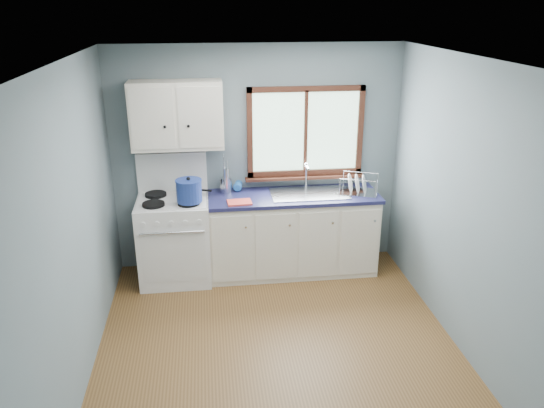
{
  "coord_description": "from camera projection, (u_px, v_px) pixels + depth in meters",
  "views": [
    {
      "loc": [
        -0.55,
        -3.89,
        2.9
      ],
      "look_at": [
        0.05,
        0.9,
        1.05
      ],
      "focal_mm": 35.0,
      "sensor_mm": 36.0,
      "label": 1
    }
  ],
  "objects": [
    {
      "name": "stockpot",
      "position": [
        189.0,
        191.0,
        5.45
      ],
      "size": [
        0.35,
        0.35,
        0.27
      ],
      "rotation": [
        0.0,
        0.0,
        0.36
      ],
      "color": "navy",
      "rests_on": "gas_range"
    },
    {
      "name": "dish_rack",
      "position": [
        358.0,
        188.0,
        5.84
      ],
      "size": [
        0.49,
        0.44,
        0.21
      ],
      "rotation": [
        0.0,
        0.0,
        -0.39
      ],
      "color": "silver",
      "rests_on": "countertop"
    },
    {
      "name": "countertop",
      "position": [
        293.0,
        196.0,
        5.81
      ],
      "size": [
        1.89,
        0.64,
        0.04
      ],
      "primitive_type": "cube",
      "color": "#18193E",
      "rests_on": "base_cabinets"
    },
    {
      "name": "wall_right",
      "position": [
        469.0,
        212.0,
        4.45
      ],
      "size": [
        0.02,
        3.6,
        2.5
      ],
      "primitive_type": "cube",
      "color": "slate",
      "rests_on": "ground"
    },
    {
      "name": "wall_left",
      "position": [
        73.0,
        231.0,
        4.07
      ],
      "size": [
        0.02,
        3.6,
        2.5
      ],
      "primitive_type": "cube",
      "color": "slate",
      "rests_on": "ground"
    },
    {
      "name": "wall_front",
      "position": [
        331.0,
        364.0,
        2.58
      ],
      "size": [
        3.2,
        0.02,
        2.5
      ],
      "primitive_type": "cube",
      "color": "slate",
      "rests_on": "ground"
    },
    {
      "name": "upper_cabinets",
      "position": [
        177.0,
        115.0,
        5.47
      ],
      "size": [
        0.95,
        0.35,
        0.7
      ],
      "color": "silver",
      "rests_on": "wall_back"
    },
    {
      "name": "ceiling",
      "position": [
        281.0,
        59.0,
        3.81
      ],
      "size": [
        3.2,
        3.6,
        0.02
      ],
      "primitive_type": "cube",
      "color": "white",
      "rests_on": "wall_back"
    },
    {
      "name": "thermos",
      "position": [
        226.0,
        181.0,
        5.79
      ],
      "size": [
        0.08,
        0.08,
        0.29
      ],
      "primitive_type": "cylinder",
      "rotation": [
        0.0,
        0.0,
        -0.27
      ],
      "color": "silver",
      "rests_on": "countertop"
    },
    {
      "name": "dish_towel",
      "position": [
        239.0,
        202.0,
        5.55
      ],
      "size": [
        0.26,
        0.2,
        0.02
      ],
      "primitive_type": "cube",
      "rotation": [
        0.0,
        0.0,
        0.06
      ],
      "color": "#E3473A",
      "rests_on": "countertop"
    },
    {
      "name": "base_cabinets",
      "position": [
        292.0,
        237.0,
        5.98
      ],
      "size": [
        1.85,
        0.6,
        0.88
      ],
      "color": "silver",
      "rests_on": "floor"
    },
    {
      "name": "gas_range",
      "position": [
        175.0,
        237.0,
        5.78
      ],
      "size": [
        0.76,
        0.69,
        1.36
      ],
      "color": "white",
      "rests_on": "floor"
    },
    {
      "name": "wall_back",
      "position": [
        257.0,
        159.0,
        5.93
      ],
      "size": [
        3.2,
        0.02,
        2.5
      ],
      "primitive_type": "cube",
      "color": "slate",
      "rests_on": "ground"
    },
    {
      "name": "window",
      "position": [
        305.0,
        138.0,
        5.88
      ],
      "size": [
        1.36,
        0.1,
        1.03
      ],
      "color": "#9EC6A8",
      "rests_on": "wall_back"
    },
    {
      "name": "floor",
      "position": [
        279.0,
        351.0,
        4.71
      ],
      "size": [
        3.2,
        3.6,
        0.02
      ],
      "primitive_type": "cube",
      "color": "brown",
      "rests_on": "ground"
    },
    {
      "name": "skillet",
      "position": [
        190.0,
        189.0,
        5.78
      ],
      "size": [
        0.4,
        0.33,
        0.05
      ],
      "rotation": [
        0.0,
        0.0,
        -0.37
      ],
      "color": "black",
      "rests_on": "gas_range"
    },
    {
      "name": "sink",
      "position": [
        309.0,
        199.0,
        5.84
      ],
      "size": [
        0.84,
        0.46,
        0.44
      ],
      "color": "silver",
      "rests_on": "countertop"
    },
    {
      "name": "utensil_crock",
      "position": [
        226.0,
        184.0,
        5.85
      ],
      "size": [
        0.17,
        0.17,
        0.42
      ],
      "rotation": [
        0.0,
        0.0,
        -0.32
      ],
      "color": "silver",
      "rests_on": "countertop"
    },
    {
      "name": "soap_bottle",
      "position": [
        237.0,
        181.0,
        5.83
      ],
      "size": [
        0.11,
        0.11,
        0.25
      ],
      "primitive_type": "imported",
      "rotation": [
        0.0,
        0.0,
        -0.17
      ],
      "color": "#2261B1",
      "rests_on": "countertop"
    }
  ]
}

